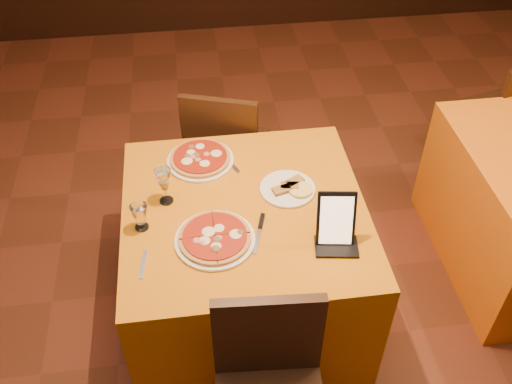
{
  "coord_description": "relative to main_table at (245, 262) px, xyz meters",
  "views": [
    {
      "loc": [
        -0.27,
        -1.57,
        2.55
      ],
      "look_at": [
        -0.03,
        0.24,
        0.86
      ],
      "focal_mm": 40.0,
      "sensor_mm": 36.0,
      "label": 1
    }
  ],
  "objects": [
    {
      "name": "floor",
      "position": [
        0.08,
        -0.26,
        -0.38
      ],
      "size": [
        6.0,
        7.0,
        0.01
      ],
      "primitive_type": "cube",
      "color": "#5E2D19",
      "rests_on": "ground"
    },
    {
      "name": "pizza_near",
      "position": [
        -0.15,
        -0.18,
        0.39
      ],
      "size": [
        0.34,
        0.34,
        0.03
      ],
      "rotation": [
        0.0,
        0.0,
        0.41
      ],
      "color": "white",
      "rests_on": "main_table"
    },
    {
      "name": "main_table",
      "position": [
        0.0,
        0.0,
        0.0
      ],
      "size": [
        1.1,
        1.1,
        0.75
      ],
      "primitive_type": "cube",
      "color": "orange",
      "rests_on": "floor"
    },
    {
      "name": "chair_side_far",
      "position": [
        1.71,
        0.94,
        0.08
      ],
      "size": [
        0.46,
        0.46,
        0.91
      ],
      "primitive_type": null,
      "rotation": [
        0.0,
        0.0,
        3.39
      ],
      "color": "black",
      "rests_on": "floor"
    },
    {
      "name": "water_glass",
      "position": [
        -0.46,
        -0.06,
        0.44
      ],
      "size": [
        0.08,
        0.08,
        0.13
      ],
      "primitive_type": null,
      "rotation": [
        0.0,
        0.0,
        0.07
      ],
      "color": "silver",
      "rests_on": "main_table"
    },
    {
      "name": "fork_far",
      "position": [
        -0.03,
        0.32,
        0.38
      ],
      "size": [
        0.08,
        0.16,
        0.01
      ],
      "primitive_type": "cube",
      "rotation": [
        0.0,
        0.0,
        1.97
      ],
      "color": "silver",
      "rests_on": "main_table"
    },
    {
      "name": "fork_near",
      "position": [
        -0.45,
        -0.27,
        0.38
      ],
      "size": [
        0.03,
        0.16,
        0.01
      ],
      "primitive_type": "cube",
      "rotation": [
        0.0,
        0.0,
        1.46
      ],
      "color": "#B8B8BF",
      "rests_on": "main_table"
    },
    {
      "name": "pizza_far",
      "position": [
        -0.18,
        0.35,
        0.39
      ],
      "size": [
        0.33,
        0.33,
        0.03
      ],
      "rotation": [
        0.0,
        0.0,
        -0.27
      ],
      "color": "white",
      "rests_on": "main_table"
    },
    {
      "name": "cutlet_dish",
      "position": [
        0.21,
        0.09,
        0.39
      ],
      "size": [
        0.26,
        0.26,
        0.03
      ],
      "rotation": [
        0.0,
        0.0,
        0.29
      ],
      "color": "white",
      "rests_on": "main_table"
    },
    {
      "name": "tablet",
      "position": [
        0.35,
        -0.24,
        0.49
      ],
      "size": [
        0.17,
        0.12,
        0.23
      ],
      "primitive_type": "cube",
      "rotation": [
        -0.35,
        0.0,
        -0.14
      ],
      "color": "black",
      "rests_on": "main_table"
    },
    {
      "name": "chair_main_far",
      "position": [
        0.0,
        0.83,
        0.08
      ],
      "size": [
        0.58,
        0.58,
        0.91
      ],
      "primitive_type": null,
      "rotation": [
        0.0,
        0.0,
        2.82
      ],
      "color": "black",
      "rests_on": "floor"
    },
    {
      "name": "knife",
      "position": [
        0.04,
        -0.18,
        0.38
      ],
      "size": [
        0.08,
        0.2,
        0.01
      ],
      "primitive_type": "cube",
      "rotation": [
        0.0,
        0.0,
        1.27
      ],
      "color": "#A6A5AC",
      "rests_on": "main_table"
    },
    {
      "name": "wine_glass",
      "position": [
        -0.35,
        0.09,
        0.47
      ],
      "size": [
        0.11,
        0.11,
        0.19
      ],
      "primitive_type": null,
      "rotation": [
        0.0,
        0.0,
        -0.41
      ],
      "color": "tan",
      "rests_on": "main_table"
    }
  ]
}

